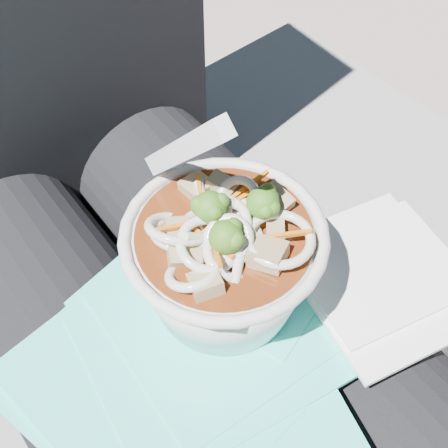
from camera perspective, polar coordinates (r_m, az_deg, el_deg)
stone_ledge at (r=0.89m, az=-7.15°, el=-13.42°), size 1.03×0.57×0.42m
lap at (r=0.57m, az=-1.86°, el=-12.06°), size 0.32×0.48×0.16m
person_body at (r=0.58m, az=-7.22°, el=-4.14°), size 0.34×0.94×0.98m
plastic_bag at (r=0.48m, az=-1.82°, el=-10.49°), size 0.28×0.26×0.02m
napkins at (r=0.51m, az=14.20°, el=-4.74°), size 0.15×0.16×0.01m
udon_bowl at (r=0.44m, az=-0.02°, el=-3.04°), size 0.18×0.18×0.19m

